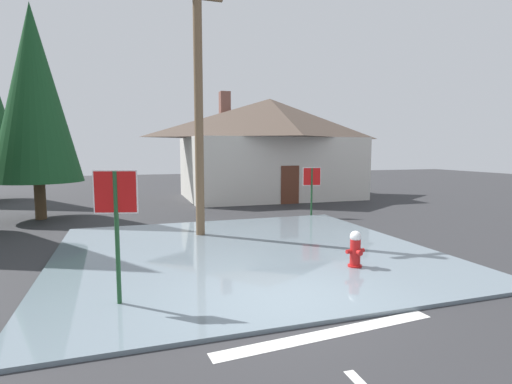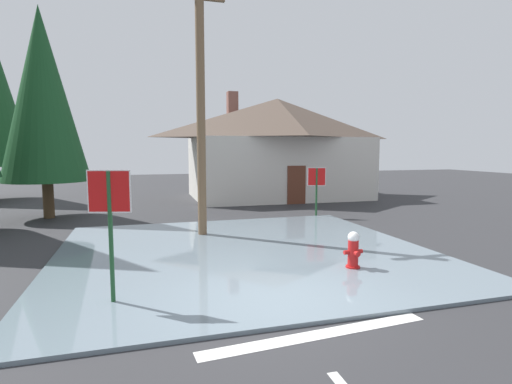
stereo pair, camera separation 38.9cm
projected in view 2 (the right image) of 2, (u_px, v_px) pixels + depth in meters
The scene contains 9 objects.
ground_plane at pixel (279, 304), 7.51m from camera, with size 80.00×80.00×0.10m, color #2D2D30.
flood_puddle at pixel (245, 252), 11.04m from camera, with size 9.95×9.51×0.08m, color slate.
lane_stop_bar at pixel (318, 335), 6.16m from camera, with size 3.86×0.30×0.01m, color silver.
stop_sign_near at pixel (110, 209), 7.14m from camera, with size 0.75×0.22×2.49m.
fire_hydrant at pixel (353, 252), 9.38m from camera, with size 0.47×0.40×0.94m.
utility_pole at pixel (201, 105), 12.69m from camera, with size 1.60×0.28×8.13m.
stop_sign_far at pixel (317, 182), 16.71m from camera, with size 0.74×0.20×2.09m.
house at pixel (277, 147), 23.62m from camera, with size 10.60×6.94×6.25m.
pine_tree_short_left at pixel (43, 95), 16.14m from camera, with size 3.43×3.43×8.57m.
Camera 2 is at (-2.45, -6.83, 2.85)m, focal length 28.04 mm.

